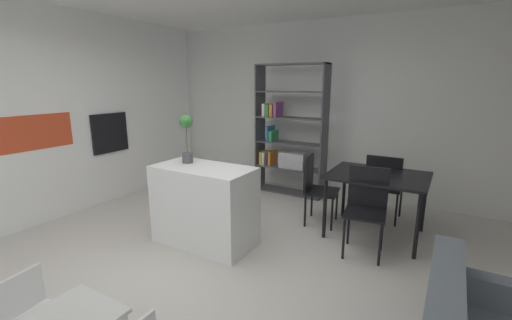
% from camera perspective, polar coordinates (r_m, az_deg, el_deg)
% --- Properties ---
extents(ground_plane, '(8.64, 8.64, 0.00)m').
position_cam_1_polar(ground_plane, '(3.85, -7.94, -15.89)').
color(ground_plane, beige).
extents(back_partition, '(6.29, 0.06, 2.82)m').
position_cam_1_polar(back_partition, '(5.87, 9.19, 8.56)').
color(back_partition, silver).
rests_on(back_partition, ground_plane).
extents(tall_cabinet_run_left, '(0.61, 5.18, 2.82)m').
position_cam_1_polar(tall_cabinet_run_left, '(5.58, -31.67, 6.56)').
color(tall_cabinet_run_left, white).
rests_on(tall_cabinet_run_left, ground_plane).
extents(cabinet_niche_splashback, '(0.01, 1.28, 0.45)m').
position_cam_1_polar(cabinet_niche_splashback, '(5.10, -34.78, 3.60)').
color(cabinet_niche_splashback, '#CC4223').
rests_on(cabinet_niche_splashback, ground_plane).
extents(built_in_oven, '(0.06, 0.61, 0.60)m').
position_cam_1_polar(built_in_oven, '(5.72, -23.38, 4.24)').
color(built_in_oven, black).
rests_on(built_in_oven, ground_plane).
extents(kitchen_island, '(1.15, 0.60, 0.92)m').
position_cam_1_polar(kitchen_island, '(3.99, -8.67, -7.57)').
color(kitchen_island, white).
rests_on(kitchen_island, ground_plane).
extents(potted_plant_on_island, '(0.15, 0.15, 0.56)m').
position_cam_1_polar(potted_plant_on_island, '(4.01, -11.63, 4.25)').
color(potted_plant_on_island, '#4C4C51').
rests_on(potted_plant_on_island, kitchen_island).
extents(open_bookshelf, '(1.18, 0.34, 2.13)m').
position_cam_1_polar(open_bookshelf, '(5.66, 5.33, 3.71)').
color(open_bookshelf, '#4C4C51').
rests_on(open_bookshelf, ground_plane).
extents(child_chair_left, '(0.36, 0.36, 0.58)m').
position_cam_1_polar(child_chair_left, '(2.98, -33.52, -20.37)').
color(child_chair_left, white).
rests_on(child_chair_left, ground_plane).
extents(dining_table, '(1.13, 0.92, 0.77)m').
position_cam_1_polar(dining_table, '(4.32, 19.79, -3.26)').
color(dining_table, black).
rests_on(dining_table, ground_plane).
extents(dining_chair_near, '(0.48, 0.48, 0.95)m').
position_cam_1_polar(dining_chair_near, '(3.91, 18.09, -6.83)').
color(dining_chair_near, black).
rests_on(dining_chair_near, ground_plane).
extents(dining_chair_far, '(0.45, 0.44, 0.92)m').
position_cam_1_polar(dining_chair_far, '(4.82, 20.74, -3.55)').
color(dining_chair_far, black).
rests_on(dining_chair_far, ground_plane).
extents(dining_chair_island_side, '(0.47, 0.50, 0.90)m').
position_cam_1_polar(dining_chair_island_side, '(4.55, 9.94, -3.98)').
color(dining_chair_island_side, black).
rests_on(dining_chair_island_side, ground_plane).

